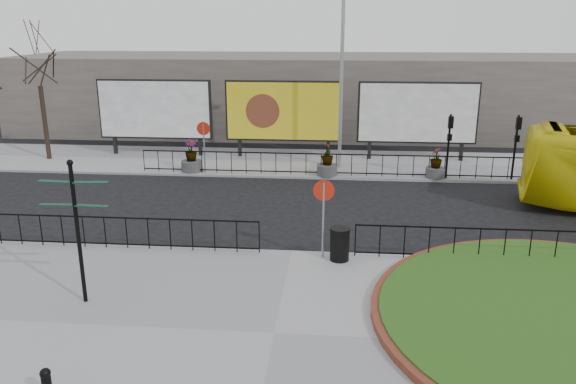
# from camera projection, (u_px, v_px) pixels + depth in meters

# --- Properties ---
(ground) EXTENTS (90.00, 90.00, 0.00)m
(ground) POSITION_uv_depth(u_px,v_px,m) (292.00, 254.00, 17.98)
(ground) COLOR black
(ground) RESTS_ON ground
(pavement_near) EXTENTS (30.00, 10.00, 0.12)m
(pavement_near) POSITION_uv_depth(u_px,v_px,m) (274.00, 335.00, 13.20)
(pavement_near) COLOR gray
(pavement_near) RESTS_ON ground
(pavement_far) EXTENTS (44.00, 6.00, 0.12)m
(pavement_far) POSITION_uv_depth(u_px,v_px,m) (310.00, 163.00, 29.41)
(pavement_far) COLOR gray
(pavement_far) RESTS_ON ground
(railing_near_left) EXTENTS (10.00, 0.10, 1.10)m
(railing_near_left) POSITION_uv_depth(u_px,v_px,m) (105.00, 232.00, 18.01)
(railing_near_left) COLOR black
(railing_near_left) RESTS_ON pavement_near
(railing_near_right) EXTENTS (9.00, 0.10, 1.10)m
(railing_near_right) POSITION_uv_depth(u_px,v_px,m) (505.00, 245.00, 16.96)
(railing_near_right) COLOR black
(railing_near_right) RESTS_ON pavement_near
(railing_far) EXTENTS (18.00, 0.10, 1.10)m
(railing_far) POSITION_uv_depth(u_px,v_px,m) (329.00, 164.00, 26.57)
(railing_far) COLOR black
(railing_far) RESTS_ON pavement_far
(speed_sign_far) EXTENTS (0.64, 0.07, 2.47)m
(speed_sign_far) POSITION_uv_depth(u_px,v_px,m) (204.00, 136.00, 26.82)
(speed_sign_far) COLOR gray
(speed_sign_far) RESTS_ON pavement_far
(speed_sign_near) EXTENTS (0.64, 0.07, 2.47)m
(speed_sign_near) POSITION_uv_depth(u_px,v_px,m) (324.00, 202.00, 16.97)
(speed_sign_near) COLOR gray
(speed_sign_near) RESTS_ON pavement_near
(billboard_left) EXTENTS (6.20, 0.31, 4.10)m
(billboard_left) POSITION_uv_depth(u_px,v_px,m) (155.00, 110.00, 30.31)
(billboard_left) COLOR black
(billboard_left) RESTS_ON pavement_far
(billboard_mid) EXTENTS (6.20, 0.31, 4.10)m
(billboard_mid) POSITION_uv_depth(u_px,v_px,m) (284.00, 111.00, 29.72)
(billboard_mid) COLOR black
(billboard_mid) RESTS_ON pavement_far
(billboard_right) EXTENTS (6.20, 0.31, 4.10)m
(billboard_right) POSITION_uv_depth(u_px,v_px,m) (418.00, 113.00, 29.13)
(billboard_right) COLOR black
(billboard_right) RESTS_ON pavement_far
(lamp_post) EXTENTS (0.74, 0.18, 9.23)m
(lamp_post) POSITION_uv_depth(u_px,v_px,m) (342.00, 72.00, 26.95)
(lamp_post) COLOR gray
(lamp_post) RESTS_ON pavement_far
(signal_pole_a) EXTENTS (0.22, 0.26, 3.00)m
(signal_pole_a) POSITION_uv_depth(u_px,v_px,m) (449.00, 137.00, 25.73)
(signal_pole_a) COLOR black
(signal_pole_a) RESTS_ON pavement_far
(signal_pole_b) EXTENTS (0.22, 0.26, 3.00)m
(signal_pole_b) POSITION_uv_depth(u_px,v_px,m) (517.00, 138.00, 25.48)
(signal_pole_b) COLOR black
(signal_pole_b) RESTS_ON pavement_far
(tree_left) EXTENTS (2.00, 2.00, 7.00)m
(tree_left) POSITION_uv_depth(u_px,v_px,m) (41.00, 93.00, 29.08)
(tree_left) COLOR #2D2119
(tree_left) RESTS_ON pavement_far
(building_backdrop) EXTENTS (40.00, 10.00, 5.00)m
(building_backdrop) POSITION_uv_depth(u_px,v_px,m) (318.00, 93.00, 38.23)
(building_backdrop) COLOR #68615B
(building_backdrop) RESTS_ON ground
(fingerpost_sign) EXTENTS (1.79, 0.29, 3.81)m
(fingerpost_sign) POSITION_uv_depth(u_px,v_px,m) (76.00, 218.00, 14.03)
(fingerpost_sign) COLOR black
(fingerpost_sign) RESTS_ON pavement_near
(bollard) EXTENTS (0.21, 0.21, 0.65)m
(bollard) POSITION_uv_depth(u_px,v_px,m) (46.00, 382.00, 10.81)
(bollard) COLOR black
(bollard) RESTS_ON pavement_near
(litter_bin) EXTENTS (0.63, 0.63, 1.04)m
(litter_bin) POSITION_uv_depth(u_px,v_px,m) (340.00, 244.00, 17.10)
(litter_bin) COLOR black
(litter_bin) RESTS_ON pavement_near
(planter_a) EXTENTS (1.02, 1.02, 1.59)m
(planter_a) POSITION_uv_depth(u_px,v_px,m) (191.00, 160.00, 27.34)
(planter_a) COLOR #4C4C4F
(planter_a) RESTS_ON pavement_far
(planter_b) EXTENTS (0.98, 0.98, 1.55)m
(planter_b) POSITION_uv_depth(u_px,v_px,m) (327.00, 163.00, 26.67)
(planter_b) COLOR #4C4C4F
(planter_b) RESTS_ON pavement_far
(planter_c) EXTENTS (0.91, 0.91, 1.45)m
(planter_c) POSITION_uv_depth(u_px,v_px,m) (436.00, 166.00, 26.25)
(planter_c) COLOR #4C4C4F
(planter_c) RESTS_ON pavement_far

